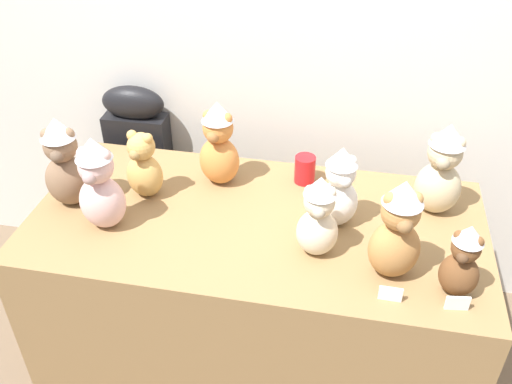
{
  "coord_description": "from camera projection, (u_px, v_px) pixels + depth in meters",
  "views": [
    {
      "loc": [
        0.3,
        -1.29,
        2.0
      ],
      "look_at": [
        0.0,
        0.25,
        0.87
      ],
      "focal_mm": 39.45,
      "sensor_mm": 36.0,
      "label": 1
    }
  ],
  "objects": [
    {
      "name": "instrument_case",
      "position": [
        144.0,
        179.0,
        2.68
      ],
      "size": [
        0.28,
        0.13,
        0.97
      ],
      "rotation": [
        0.0,
        0.0,
        0.02
      ],
      "color": "black",
      "rests_on": "ground_plane"
    },
    {
      "name": "wall_back",
      "position": [
        288.0,
        9.0,
        2.2
      ],
      "size": [
        7.0,
        0.08,
        2.6
      ],
      "primitive_type": "cube",
      "color": "silver",
      "rests_on": "ground_plane"
    },
    {
      "name": "teddy_bear_blush",
      "position": [
        99.0,
        185.0,
        1.88
      ],
      "size": [
        0.16,
        0.14,
        0.35
      ],
      "rotation": [
        0.0,
        0.0,
        0.0
      ],
      "color": "beige",
      "rests_on": "display_table"
    },
    {
      "name": "teddy_bear_chestnut",
      "position": [
        462.0,
        261.0,
        1.64
      ],
      "size": [
        0.14,
        0.13,
        0.26
      ],
      "rotation": [
        0.0,
        0.0,
        -0.33
      ],
      "color": "brown",
      "rests_on": "display_table"
    },
    {
      "name": "teddy_bear_sand",
      "position": [
        441.0,
        170.0,
        1.95
      ],
      "size": [
        0.18,
        0.16,
        0.35
      ],
      "rotation": [
        0.0,
        0.0,
        -0.18
      ],
      "color": "#CCB78E",
      "rests_on": "display_table"
    },
    {
      "name": "teddy_bear_honey",
      "position": [
        144.0,
        167.0,
        2.05
      ],
      "size": [
        0.16,
        0.14,
        0.27
      ],
      "rotation": [
        0.0,
        0.0,
        -0.17
      ],
      "color": "tan",
      "rests_on": "display_table"
    },
    {
      "name": "party_cup_red",
      "position": [
        305.0,
        169.0,
        2.17
      ],
      "size": [
        0.08,
        0.08,
        0.11
      ],
      "primitive_type": "cylinder",
      "color": "red",
      "rests_on": "display_table"
    },
    {
      "name": "display_table",
      "position": [
        256.0,
        294.0,
        2.22
      ],
      "size": [
        1.62,
        0.79,
        0.75
      ],
      "primitive_type": "cube",
      "color": "olive",
      "rests_on": "ground_plane"
    },
    {
      "name": "name_card_front_middle",
      "position": [
        457.0,
        303.0,
        1.64
      ],
      "size": [
        0.07,
        0.02,
        0.05
      ],
      "primitive_type": "cube",
      "rotation": [
        0.0,
        0.0,
        0.14
      ],
      "color": "white",
      "rests_on": "display_table"
    },
    {
      "name": "teddy_bear_cream",
      "position": [
        318.0,
        217.0,
        1.78
      ],
      "size": [
        0.14,
        0.13,
        0.3
      ],
      "rotation": [
        0.0,
        0.0,
        0.07
      ],
      "color": "beige",
      "rests_on": "display_table"
    },
    {
      "name": "name_card_front_left",
      "position": [
        390.0,
        294.0,
        1.67
      ],
      "size": [
        0.07,
        0.01,
        0.05
      ],
      "primitive_type": "cube",
      "rotation": [
        0.0,
        0.0,
        -0.01
      ],
      "color": "white",
      "rests_on": "display_table"
    },
    {
      "name": "teddy_bear_snow",
      "position": [
        339.0,
        188.0,
        1.9
      ],
      "size": [
        0.18,
        0.17,
        0.31
      ],
      "rotation": [
        0.0,
        0.0,
        0.44
      ],
      "color": "white",
      "rests_on": "display_table"
    },
    {
      "name": "teddy_bear_caramel",
      "position": [
        397.0,
        231.0,
        1.68
      ],
      "size": [
        0.18,
        0.17,
        0.35
      ],
      "rotation": [
        0.0,
        0.0,
        0.22
      ],
      "color": "#B27A42",
      "rests_on": "display_table"
    },
    {
      "name": "teddy_bear_ginger",
      "position": [
        219.0,
        144.0,
        2.1
      ],
      "size": [
        0.17,
        0.15,
        0.34
      ],
      "rotation": [
        0.0,
        0.0,
        -0.14
      ],
      "color": "#D17F3D",
      "rests_on": "display_table"
    },
    {
      "name": "teddy_bear_mocha",
      "position": [
        64.0,
        163.0,
        1.99
      ],
      "size": [
        0.19,
        0.17,
        0.35
      ],
      "rotation": [
        0.0,
        0.0,
        0.23
      ],
      "color": "#7F6047",
      "rests_on": "display_table"
    }
  ]
}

